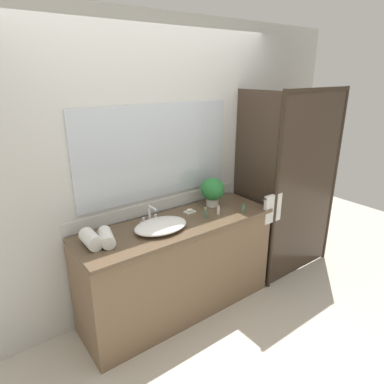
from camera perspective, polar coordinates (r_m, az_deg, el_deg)
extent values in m
plane|color=beige|center=(3.41, -2.13, -19.02)|extent=(8.00, 8.00, 0.00)
cube|color=silver|center=(3.07, -6.12, 3.81)|extent=(4.40, 0.05, 2.60)
cube|color=silver|center=(3.16, -5.62, -2.33)|extent=(1.80, 0.01, 0.11)
cube|color=silver|center=(3.01, -5.93, 6.70)|extent=(1.53, 0.01, 0.83)
cube|color=brown|center=(3.17, -2.34, -12.78)|extent=(1.80, 0.56, 0.87)
cube|color=brown|center=(2.94, -2.35, -5.45)|extent=(1.80, 0.58, 0.03)
cylinder|color=#2D2319|center=(4.11, 22.94, 2.08)|extent=(0.04, 0.04, 2.00)
cylinder|color=#2D2319|center=(3.32, 13.98, -0.91)|extent=(0.04, 0.04, 2.00)
cube|color=#2D2319|center=(3.53, 20.74, 15.96)|extent=(1.00, 0.04, 0.04)
cube|color=#382B21|center=(3.71, 18.94, 0.75)|extent=(0.96, 0.01, 1.96)
cube|color=#382B21|center=(3.49, 10.41, 0.40)|extent=(0.01, 0.57, 1.96)
cylinder|color=#2D2319|center=(3.31, 13.64, -0.75)|extent=(0.32, 0.02, 0.02)
cube|color=white|center=(3.35, 13.48, -2.71)|extent=(0.22, 0.04, 0.28)
ellipsoid|color=white|center=(2.81, -5.30, -5.72)|extent=(0.46, 0.33, 0.07)
cube|color=silver|center=(2.96, -7.16, -4.94)|extent=(0.17, 0.04, 0.02)
cylinder|color=silver|center=(2.93, -7.23, -3.58)|extent=(0.02, 0.02, 0.14)
cylinder|color=silver|center=(2.86, -6.72, -2.70)|extent=(0.02, 0.11, 0.02)
cylinder|color=silver|center=(2.92, -8.21, -4.71)|extent=(0.02, 0.02, 0.04)
cylinder|color=silver|center=(2.98, -6.19, -4.15)|extent=(0.02, 0.02, 0.04)
cylinder|color=beige|center=(3.29, 3.46, -1.69)|extent=(0.12, 0.12, 0.07)
ellipsoid|color=#2A7637|center=(3.25, 3.51, 0.47)|extent=(0.23, 0.23, 0.22)
cube|color=silver|center=(3.14, -0.37, -3.38)|extent=(0.10, 0.07, 0.01)
ellipsoid|color=silver|center=(3.13, -0.37, -3.08)|extent=(0.07, 0.04, 0.02)
cylinder|color=white|center=(3.09, 4.49, -3.13)|extent=(0.02, 0.02, 0.08)
cylinder|color=#9E895B|center=(3.08, 4.51, -2.34)|extent=(0.02, 0.02, 0.01)
cylinder|color=#4C7056|center=(3.16, 8.64, -2.89)|extent=(0.03, 0.03, 0.07)
cylinder|color=#2D6638|center=(3.15, 8.68, -2.20)|extent=(0.03, 0.03, 0.02)
cylinder|color=#4C7056|center=(3.02, 2.28, -3.65)|extent=(0.03, 0.03, 0.08)
cylinder|color=#9E895B|center=(3.00, 2.29, -2.79)|extent=(0.02, 0.02, 0.02)
cylinder|color=white|center=(2.64, -16.76, -7.66)|extent=(0.12, 0.22, 0.12)
cylinder|color=white|center=(2.65, -14.27, -7.47)|extent=(0.16, 0.25, 0.10)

